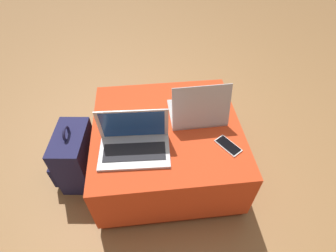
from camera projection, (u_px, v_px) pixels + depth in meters
ground_plane at (167, 166)px, 1.85m from camera, size 14.00×14.00×0.00m
ottoman at (167, 148)px, 1.70m from camera, size 0.88×0.84×0.41m
laptop_near at (134, 142)px, 1.40m from camera, size 0.39×0.24×0.24m
laptop_far at (198, 110)px, 1.56m from camera, size 0.34×0.27×0.27m
cell_phone at (228, 146)px, 1.44m from camera, size 0.14×0.16×0.01m
backpack at (75, 157)px, 1.67m from camera, size 0.27×0.34×0.47m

